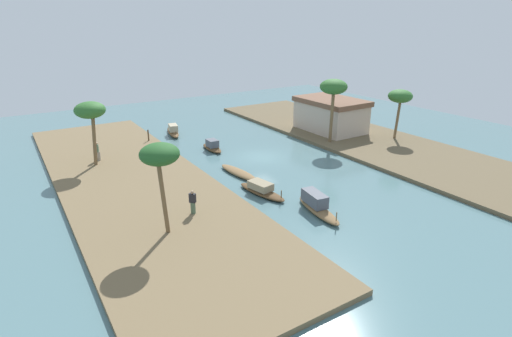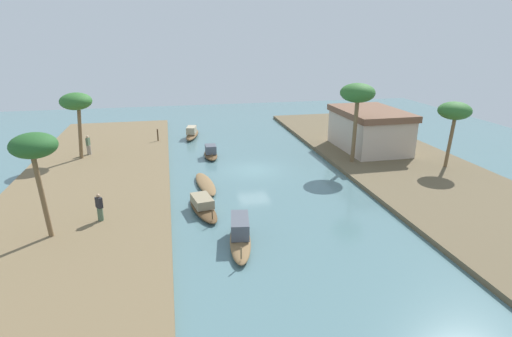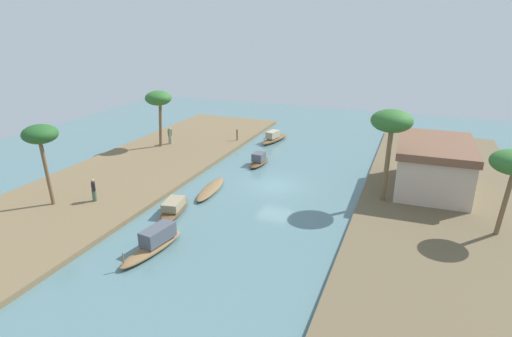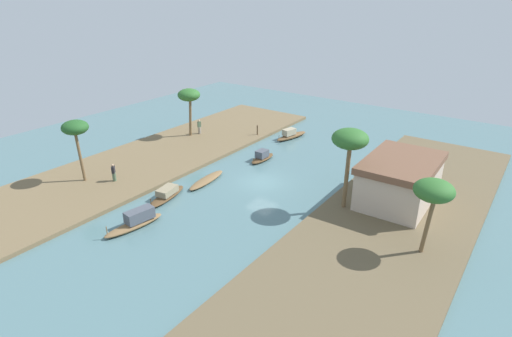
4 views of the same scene
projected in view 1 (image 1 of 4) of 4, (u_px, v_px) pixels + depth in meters
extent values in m
plane|color=slate|center=(261.00, 157.00, 38.43)|extent=(64.56, 64.56, 0.00)
cube|color=brown|center=(134.00, 181.00, 32.24)|extent=(40.11, 11.09, 0.33)
cube|color=brown|center=(353.00, 136.00, 44.50)|extent=(40.11, 11.09, 0.33)
ellipsoid|color=brown|center=(239.00, 173.00, 33.95)|extent=(4.97, 1.61, 0.41)
ellipsoid|color=brown|center=(318.00, 210.00, 27.24)|extent=(4.83, 1.77, 0.45)
cube|color=#4C515B|center=(315.00, 198.00, 27.48)|extent=(2.26, 1.24, 0.86)
cylinder|color=brown|center=(336.00, 217.00, 25.29)|extent=(0.07, 0.07, 0.63)
ellipsoid|color=brown|center=(212.00, 148.00, 40.32)|extent=(3.48, 1.19, 0.39)
cube|color=#4C515B|center=(212.00, 143.00, 40.06)|extent=(1.29, 0.95, 0.71)
cylinder|color=brown|center=(219.00, 149.00, 38.98)|extent=(0.07, 0.07, 0.36)
ellipsoid|color=brown|center=(173.00, 132.00, 45.79)|extent=(4.88, 2.04, 0.52)
cube|color=tan|center=(173.00, 128.00, 45.20)|extent=(1.72, 1.18, 0.71)
cylinder|color=brown|center=(176.00, 133.00, 43.80)|extent=(0.07, 0.07, 0.39)
ellipsoid|color=brown|center=(262.00, 192.00, 30.19)|extent=(4.71, 2.01, 0.39)
cube|color=gray|center=(260.00, 186.00, 30.12)|extent=(2.04, 1.39, 0.55)
cylinder|color=brown|center=(281.00, 194.00, 28.65)|extent=(0.07, 0.07, 0.60)
cylinder|color=gray|center=(98.00, 156.00, 36.37)|extent=(0.46, 0.46, 0.83)
cube|color=#4C664C|center=(97.00, 148.00, 36.11)|extent=(0.44, 0.33, 0.66)
sphere|color=tan|center=(96.00, 143.00, 35.95)|extent=(0.22, 0.22, 0.22)
cylinder|color=#4C664C|center=(193.00, 208.00, 26.46)|extent=(0.45, 0.45, 0.79)
cube|color=#232328|center=(192.00, 198.00, 26.21)|extent=(0.48, 0.45, 0.62)
sphere|color=tan|center=(192.00, 192.00, 26.06)|extent=(0.21, 0.21, 0.21)
cylinder|color=#4C3823|center=(148.00, 135.00, 42.17)|extent=(0.14, 0.14, 1.17)
cylinder|color=brown|center=(94.00, 141.00, 34.74)|extent=(0.30, 0.62, 4.36)
ellipsoid|color=#2D6628|center=(90.00, 110.00, 33.80)|extent=(2.56, 2.56, 1.41)
cylinder|color=brown|center=(163.00, 198.00, 23.42)|extent=(0.26, 0.48, 4.53)
ellipsoid|color=#235623|center=(160.00, 154.00, 22.47)|extent=(2.27, 2.27, 1.25)
cylinder|color=brown|center=(397.00, 120.00, 42.61)|extent=(0.27, 0.51, 4.03)
ellipsoid|color=#2D6628|center=(400.00, 96.00, 41.73)|extent=(2.49, 2.49, 1.37)
cylinder|color=brown|center=(332.00, 117.00, 41.14)|extent=(0.33, 0.39, 5.16)
ellipsoid|color=#2D6628|center=(334.00, 87.00, 40.05)|extent=(2.76, 2.76, 1.52)
cube|color=#C6B29E|center=(331.00, 117.00, 45.79)|extent=(7.40, 5.08, 3.09)
cube|color=brown|center=(332.00, 101.00, 45.15)|extent=(7.84, 5.39, 0.55)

